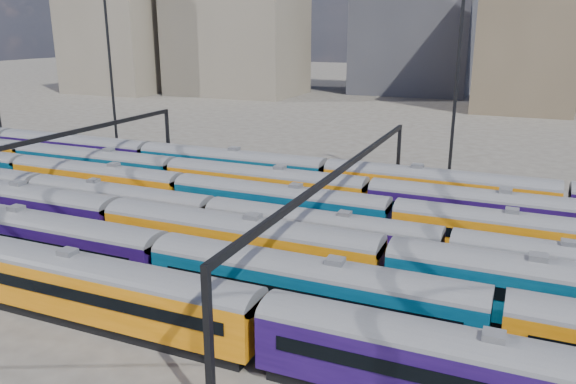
% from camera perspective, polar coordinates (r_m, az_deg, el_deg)
% --- Properties ---
extents(ground, '(500.00, 500.00, 0.00)m').
position_cam_1_polar(ground, '(48.94, -5.90, -5.36)').
color(ground, '#45413B').
rests_on(ground, ground).
extents(rake_0, '(105.75, 3.10, 5.22)m').
position_cam_1_polar(rake_0, '(36.82, -17.94, -9.08)').
color(rake_0, black).
rests_on(rake_0, ground).
extents(rake_1, '(152.44, 3.18, 5.37)m').
position_cam_1_polar(rake_1, '(46.93, -23.65, -4.01)').
color(rake_1, black).
rests_on(rake_1, ground).
extents(rake_2, '(157.44, 3.29, 5.55)m').
position_cam_1_polar(rake_2, '(42.26, -5.20, -4.69)').
color(rake_2, black).
rests_on(rake_2, ground).
extents(rake_3, '(98.62, 2.89, 4.86)m').
position_cam_1_polar(rake_3, '(54.51, -16.84, -0.87)').
color(rake_3, black).
rests_on(rake_3, ground).
extents(rake_4, '(146.65, 3.06, 5.16)m').
position_cam_1_polar(rake_4, '(51.25, -1.00, -1.04)').
color(rake_4, black).
rests_on(rake_4, ground).
extents(rake_5, '(130.62, 3.18, 5.37)m').
position_cam_1_polar(rake_5, '(62.47, -11.55, 1.94)').
color(rake_5, black).
rests_on(rake_5, ground).
extents(rake_6, '(160.32, 3.35, 5.65)m').
position_cam_1_polar(rake_6, '(57.14, 14.82, 0.52)').
color(rake_6, black).
rests_on(rake_6, ground).
extents(gantry_1, '(0.35, 40.35, 8.03)m').
position_cam_1_polar(gantry_1, '(59.07, -23.40, 4.04)').
color(gantry_1, black).
rests_on(gantry_1, ground).
extents(gantry_2, '(0.35, 40.35, 8.03)m').
position_cam_1_polar(gantry_2, '(43.00, 5.60, 1.10)').
color(gantry_2, black).
rests_on(gantry_2, ground).
extents(mast_1, '(1.40, 0.50, 25.60)m').
position_cam_1_polar(mast_1, '(80.95, -17.66, 12.76)').
color(mast_1, black).
rests_on(mast_1, ground).
extents(mast_3, '(1.40, 0.50, 25.60)m').
position_cam_1_polar(mast_3, '(64.16, 16.88, 12.06)').
color(mast_3, black).
rests_on(mast_3, ground).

